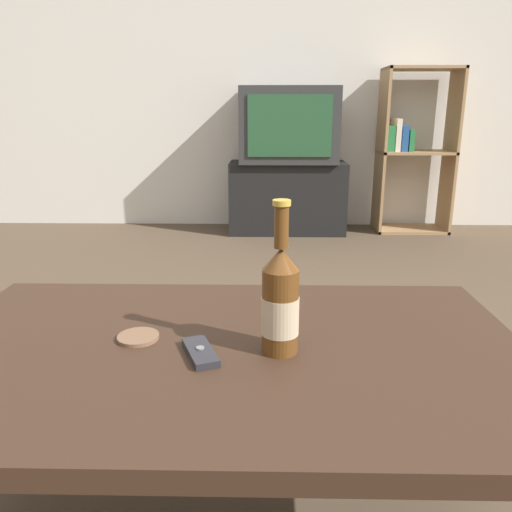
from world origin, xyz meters
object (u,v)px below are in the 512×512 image
at_px(tv_stand, 287,197).
at_px(television, 288,125).
at_px(cell_phone, 200,352).
at_px(bookshelf, 412,149).
at_px(beer_bottle, 280,301).

bearing_deg(tv_stand, television, -90.00).
bearing_deg(cell_phone, bookshelf, 46.02).
distance_m(television, bookshelf, 0.91).
height_order(tv_stand, beer_bottle, beer_bottle).
relative_size(tv_stand, television, 1.22).
relative_size(tv_stand, beer_bottle, 2.89).
bearing_deg(beer_bottle, cell_phone, -171.39).
distance_m(tv_stand, bookshelf, 0.96).
bearing_deg(cell_phone, television, 62.70).
height_order(tv_stand, television, television).
relative_size(television, beer_bottle, 2.36).
xyz_separation_m(bookshelf, beer_bottle, (-1.02, -2.83, -0.07)).
relative_size(bookshelf, cell_phone, 9.32).
distance_m(beer_bottle, cell_phone, 0.18).
bearing_deg(television, bookshelf, 3.28).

